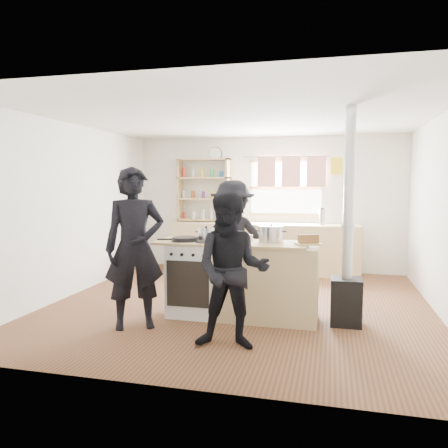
% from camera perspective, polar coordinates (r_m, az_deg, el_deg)
% --- Properties ---
extents(ground, '(5.00, 5.00, 0.01)m').
position_cam_1_polar(ground, '(6.02, 2.06, -10.48)').
color(ground, brown).
rests_on(ground, ground).
extents(back_counter, '(3.40, 0.55, 0.90)m').
position_cam_1_polar(back_counter, '(8.07, 5.31, -3.12)').
color(back_counter, tan).
rests_on(back_counter, ground).
extents(shelving_unit, '(1.00, 0.28, 1.20)m').
position_cam_1_polar(shelving_unit, '(8.36, -2.69, 4.50)').
color(shelving_unit, tan).
rests_on(shelving_unit, back_counter).
extents(thermos, '(0.10, 0.10, 0.28)m').
position_cam_1_polar(thermos, '(7.92, 12.65, 0.90)').
color(thermos, silver).
rests_on(thermos, back_counter).
extents(cooking_island, '(1.97, 0.64, 0.93)m').
position_cam_1_polar(cooking_island, '(5.36, 2.39, -7.29)').
color(cooking_island, white).
rests_on(cooking_island, ground).
extents(skillet_greens, '(0.41, 0.41, 0.05)m').
position_cam_1_polar(skillet_greens, '(5.37, -5.10, -1.94)').
color(skillet_greens, black).
rests_on(skillet_greens, cooking_island).
extents(roast_tray, '(0.39, 0.36, 0.07)m').
position_cam_1_polar(roast_tray, '(5.34, 1.56, -1.82)').
color(roast_tray, silver).
rests_on(roast_tray, cooking_island).
extents(stockpot_stove, '(0.21, 0.21, 0.18)m').
position_cam_1_polar(stockpot_stove, '(5.46, -2.34, -1.29)').
color(stockpot_stove, silver).
rests_on(stockpot_stove, cooking_island).
extents(stockpot_counter, '(0.30, 0.30, 0.22)m').
position_cam_1_polar(stockpot_counter, '(5.29, 6.16, -1.27)').
color(stockpot_counter, '#B7B7BA').
rests_on(stockpot_counter, cooking_island).
extents(bread_board, '(0.33, 0.28, 0.12)m').
position_cam_1_polar(bread_board, '(5.12, 10.95, -2.12)').
color(bread_board, tan).
rests_on(bread_board, cooking_island).
extents(flue_heater, '(0.35, 0.35, 2.50)m').
position_cam_1_polar(flue_heater, '(5.25, 15.75, -5.78)').
color(flue_heater, black).
rests_on(flue_heater, ground).
extents(person_near_left, '(0.79, 0.70, 1.82)m').
position_cam_1_polar(person_near_left, '(5.01, -11.59, -3.12)').
color(person_near_left, black).
rests_on(person_near_left, ground).
extents(person_near_right, '(0.80, 0.65, 1.55)m').
position_cam_1_polar(person_near_right, '(4.32, 1.03, -6.16)').
color(person_near_right, black).
rests_on(person_near_right, ground).
extents(person_far, '(1.23, 0.94, 1.68)m').
position_cam_1_polar(person_far, '(6.19, 1.15, -2.06)').
color(person_far, black).
rests_on(person_far, ground).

